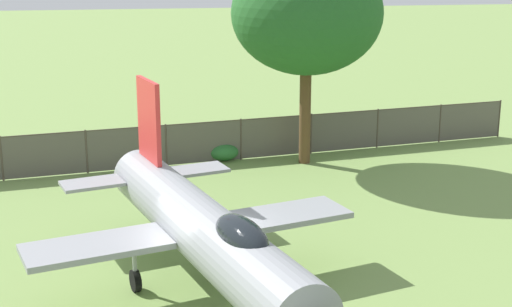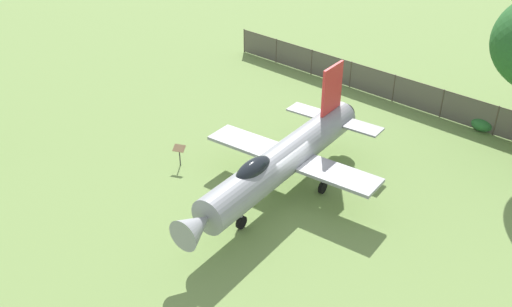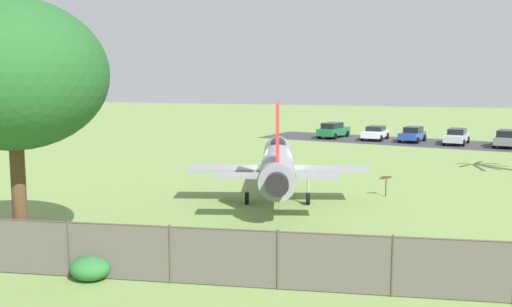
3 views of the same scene
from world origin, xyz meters
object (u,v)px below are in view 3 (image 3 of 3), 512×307
object	(u,v)px
info_plaque	(386,180)
parked_car_white	(375,133)
parked_car_silver	(457,136)
parked_car_blue	(413,134)
shrub_near_fence	(90,268)
display_jet	(278,161)
parked_car_green	(333,130)
shade_tree	(12,75)
parked_car_gray	(507,138)

from	to	relation	value
info_plaque	parked_car_white	xyz separation A→B (m)	(-3.69, 27.88, -0.13)
parked_car_silver	parked_car_blue	bearing A→B (deg)	-91.54
shrub_near_fence	parked_car_blue	bearing A→B (deg)	80.18
parked_car_silver	parked_car_white	size ratio (longest dim) A/B	1.09
parked_car_blue	display_jet	bearing A→B (deg)	1.86
parked_car_blue	info_plaque	bearing A→B (deg)	12.10
parked_car_blue	parked_car_green	size ratio (longest dim) A/B	0.85
shade_tree	parked_car_gray	size ratio (longest dim) A/B	1.79
shrub_near_fence	parked_car_gray	xyz separation A→B (m)	(15.72, 40.97, 0.43)
shade_tree	parked_car_green	size ratio (longest dim) A/B	1.74
parked_car_gray	parked_car_silver	world-z (taller)	parked_car_gray
shrub_near_fence	parked_car_white	world-z (taller)	parked_car_white
info_plaque	parked_car_blue	distance (m)	27.16
parked_car_white	parked_car_green	size ratio (longest dim) A/B	0.87
display_jet	parked_car_gray	xyz separation A→B (m)	(13.57, 27.51, -1.12)
display_jet	parked_car_white	bearing A→B (deg)	-18.77
shade_tree	info_plaque	world-z (taller)	shade_tree
shade_tree	parked_car_green	xyz separation A→B (m)	(2.74, 43.23, -5.47)
shade_tree	info_plaque	xyz separation A→B (m)	(10.79, 14.67, -5.43)
shrub_near_fence	parked_car_silver	distance (m)	43.54
parked_car_white	parked_car_green	world-z (taller)	parked_car_green
display_jet	parked_car_blue	bearing A→B (deg)	-25.87
display_jet	parked_car_green	size ratio (longest dim) A/B	2.53
parked_car_silver	parked_car_white	xyz separation A→B (m)	(-7.68, 1.49, -0.03)
display_jet	shrub_near_fence	size ratio (longest dim) A/B	10.08
parked_car_gray	parked_car_silver	distance (m)	4.42
parked_car_blue	parked_car_silver	bearing A→B (deg)	91.07
shade_tree	parked_car_silver	bearing A→B (deg)	70.21
display_jet	shade_tree	world-z (taller)	shade_tree
display_jet	parked_car_green	distance (m)	30.87
parked_car_silver	parked_car_blue	xyz separation A→B (m)	(-4.02, 0.78, -0.00)
shrub_near_fence	info_plaque	distance (m)	17.32
parked_car_white	parked_car_silver	bearing A→B (deg)	86.17
info_plaque	parked_car_white	size ratio (longest dim) A/B	0.26
info_plaque	parked_car_silver	bearing A→B (deg)	81.41
parked_car_silver	parked_car_blue	size ratio (longest dim) A/B	1.11
parked_car_gray	parked_car_blue	size ratio (longest dim) A/B	1.14
info_plaque	shrub_near_fence	bearing A→B (deg)	-115.47
display_jet	info_plaque	size ratio (longest dim) A/B	11.24
shade_tree	parked_car_white	world-z (taller)	shade_tree
info_plaque	parked_car_gray	world-z (taller)	parked_car_gray
display_jet	info_plaque	bearing A→B (deg)	-83.40
parked_car_green	parked_car_gray	bearing A→B (deg)	-87.61
display_jet	parked_car_silver	distance (m)	30.05
shade_tree	info_plaque	distance (m)	19.00
parked_car_green	parked_car_blue	bearing A→B (deg)	-86.34
shade_tree	parked_car_green	world-z (taller)	shade_tree
info_plaque	parked_car_silver	world-z (taller)	parked_car_silver
parked_car_white	shade_tree	bearing A→B (deg)	-2.28
parked_car_gray	parked_car_green	world-z (taller)	parked_car_green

